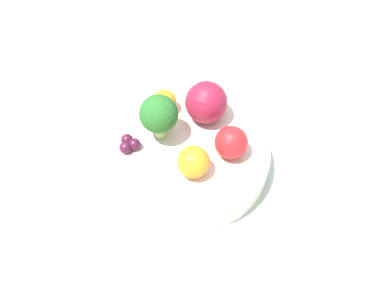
# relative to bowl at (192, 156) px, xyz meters

# --- Properties ---
(ground_plane) EXTENTS (6.00, 6.00, 0.00)m
(ground_plane) POSITION_rel_bowl_xyz_m (0.00, 0.00, -0.04)
(ground_plane) COLOR gray
(table_surface) EXTENTS (1.20, 1.20, 0.02)m
(table_surface) POSITION_rel_bowl_xyz_m (0.00, 0.00, -0.03)
(table_surface) COLOR #B2C6B2
(table_surface) RESTS_ON ground_plane
(bowl) EXTENTS (0.23, 0.23, 0.04)m
(bowl) POSITION_rel_bowl_xyz_m (0.00, 0.00, 0.00)
(bowl) COLOR silver
(bowl) RESTS_ON table_surface
(broccoli) EXTENTS (0.05, 0.05, 0.07)m
(broccoli) POSITION_rel_bowl_xyz_m (-0.05, 0.02, 0.07)
(broccoli) COLOR #99C17A
(broccoli) RESTS_ON bowl
(apple_red) EXTENTS (0.05, 0.05, 0.05)m
(apple_red) POSITION_rel_bowl_xyz_m (0.05, -0.00, 0.04)
(apple_red) COLOR red
(apple_red) RESTS_ON bowl
(apple_green) EXTENTS (0.06, 0.06, 0.06)m
(apple_green) POSITION_rel_bowl_xyz_m (0.01, 0.06, 0.05)
(apple_green) COLOR maroon
(apple_green) RESTS_ON bowl
(orange_front) EXTENTS (0.04, 0.04, 0.04)m
(orange_front) POSITION_rel_bowl_xyz_m (0.01, -0.04, 0.04)
(orange_front) COLOR orange
(orange_front) RESTS_ON bowl
(orange_back) EXTENTS (0.04, 0.04, 0.04)m
(orange_back) POSITION_rel_bowl_xyz_m (-0.05, 0.07, 0.04)
(orange_back) COLOR orange
(orange_back) RESTS_ON bowl
(grape_cluster) EXTENTS (0.03, 0.03, 0.02)m
(grape_cluster) POSITION_rel_bowl_xyz_m (-0.09, -0.01, 0.03)
(grape_cluster) COLOR #47142D
(grape_cluster) RESTS_ON bowl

